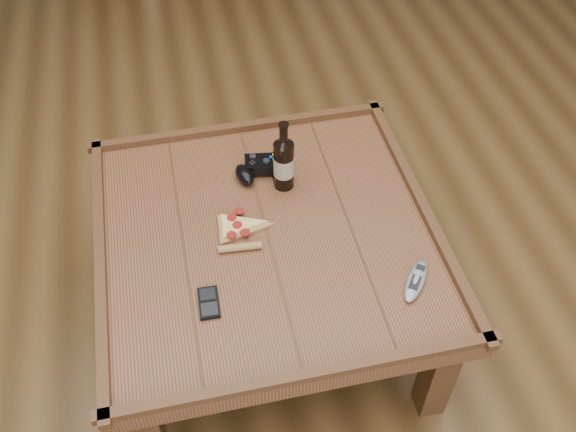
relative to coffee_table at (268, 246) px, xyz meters
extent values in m
plane|color=#4B3115|center=(0.00, 0.00, -0.39)|extent=(6.00, 6.00, 0.00)
cube|color=#502917|center=(0.00, 0.00, 0.03)|extent=(1.00, 1.00, 0.06)
cube|color=#3C1D10|center=(-0.42, -0.42, -0.20)|extent=(0.08, 0.08, 0.39)
cube|color=#3C1D10|center=(0.42, -0.42, -0.20)|extent=(0.08, 0.08, 0.39)
cube|color=#3C1D10|center=(-0.42, 0.42, -0.20)|extent=(0.08, 0.08, 0.39)
cube|color=#3C1D10|center=(0.42, 0.42, -0.20)|extent=(0.08, 0.08, 0.39)
cube|color=#3C1D10|center=(0.00, 0.48, 0.07)|extent=(1.03, 0.03, 0.03)
cube|color=#3C1D10|center=(0.00, -0.48, 0.07)|extent=(1.03, 0.03, 0.03)
cube|color=#3C1D10|center=(0.48, 0.00, 0.07)|extent=(0.03, 1.03, 0.03)
cube|color=#3C1D10|center=(-0.48, 0.00, 0.07)|extent=(0.03, 1.03, 0.03)
cylinder|color=black|center=(0.09, 0.19, 0.14)|extent=(0.06, 0.06, 0.17)
cone|color=black|center=(0.09, 0.19, 0.24)|extent=(0.06, 0.06, 0.03)
cylinder|color=black|center=(0.09, 0.19, 0.27)|extent=(0.03, 0.03, 0.06)
cylinder|color=black|center=(0.09, 0.19, 0.30)|extent=(0.03, 0.03, 0.01)
cylinder|color=tan|center=(0.09, 0.19, 0.14)|extent=(0.06, 0.06, 0.07)
cube|color=black|center=(0.04, 0.27, 0.09)|extent=(0.12, 0.09, 0.04)
ellipsoid|color=black|center=(-0.03, 0.24, 0.08)|extent=(0.07, 0.10, 0.04)
ellipsoid|color=black|center=(0.09, 0.22, 0.08)|extent=(0.09, 0.11, 0.04)
cylinder|color=black|center=(0.01, 0.28, 0.11)|extent=(0.02, 0.02, 0.01)
cylinder|color=black|center=(0.05, 0.26, 0.11)|extent=(0.02, 0.02, 0.01)
cylinder|color=yellow|center=(0.08, 0.28, 0.11)|extent=(0.01, 0.01, 0.01)
cylinder|color=red|center=(0.09, 0.27, 0.11)|extent=(0.01, 0.01, 0.01)
cylinder|color=#0C33CC|center=(0.07, 0.27, 0.11)|extent=(0.01, 0.01, 0.01)
cylinder|color=#0C9919|center=(0.08, 0.26, 0.11)|extent=(0.01, 0.01, 0.01)
cylinder|color=tan|center=(-0.09, -0.05, 0.07)|extent=(0.13, 0.03, 0.02)
cylinder|color=maroon|center=(-0.11, 0.00, 0.08)|extent=(0.03, 0.03, 0.00)
cylinder|color=maroon|center=(-0.07, 0.00, 0.08)|extent=(0.03, 0.03, 0.00)
cylinder|color=maroon|center=(-0.08, 0.04, 0.08)|extent=(0.03, 0.03, 0.00)
cylinder|color=maroon|center=(-0.09, 0.07, 0.08)|extent=(0.03, 0.03, 0.00)
cylinder|color=maroon|center=(-0.07, 0.09, 0.08)|extent=(0.03, 0.03, 0.00)
cube|color=black|center=(-0.20, -0.21, 0.07)|extent=(0.06, 0.10, 0.01)
cube|color=black|center=(-0.20, -0.19, 0.07)|extent=(0.04, 0.04, 0.00)
cube|color=black|center=(-0.20, -0.24, 0.07)|extent=(0.05, 0.04, 0.00)
ellipsoid|color=gray|center=(0.37, -0.27, 0.07)|extent=(0.13, 0.15, 0.02)
cube|color=black|center=(0.39, -0.23, 0.08)|extent=(0.03, 0.03, 0.00)
cube|color=black|center=(0.36, -0.28, 0.08)|extent=(0.05, 0.06, 0.00)
camera|label=1|loc=(-0.21, -1.23, 1.50)|focal=40.00mm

